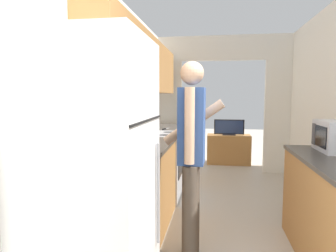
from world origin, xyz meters
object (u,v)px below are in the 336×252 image
(person, at_px, (191,156))
(tv_cabinet, at_px, (229,149))
(range_oven, at_px, (158,165))
(knife, at_px, (165,129))
(television, at_px, (229,128))
(refrigerator, at_px, (93,182))

(person, bearing_deg, tv_cabinet, -4.85)
(range_oven, height_order, person, person)
(person, relative_size, knife, 4.95)
(range_oven, xyz_separation_m, tv_cabinet, (1.06, 2.27, -0.15))
(tv_cabinet, xyz_separation_m, television, (0.00, -0.04, 0.46))
(refrigerator, height_order, television, refrigerator)
(range_oven, distance_m, television, 2.49)
(television, bearing_deg, knife, -121.62)
(range_oven, xyz_separation_m, person, (0.58, -1.55, 0.45))
(knife, bearing_deg, range_oven, -80.18)
(person, relative_size, tv_cabinet, 1.91)
(range_oven, distance_m, tv_cabinet, 2.51)
(range_oven, xyz_separation_m, knife, (0.00, 0.52, 0.45))
(range_oven, relative_size, television, 1.70)
(person, height_order, tv_cabinet, person)
(refrigerator, bearing_deg, person, 53.58)
(range_oven, relative_size, knife, 3.04)
(person, distance_m, tv_cabinet, 3.90)
(refrigerator, height_order, person, refrigerator)
(refrigerator, bearing_deg, tv_cabinet, 77.41)
(range_oven, bearing_deg, refrigerator, -89.11)
(range_oven, height_order, tv_cabinet, range_oven)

